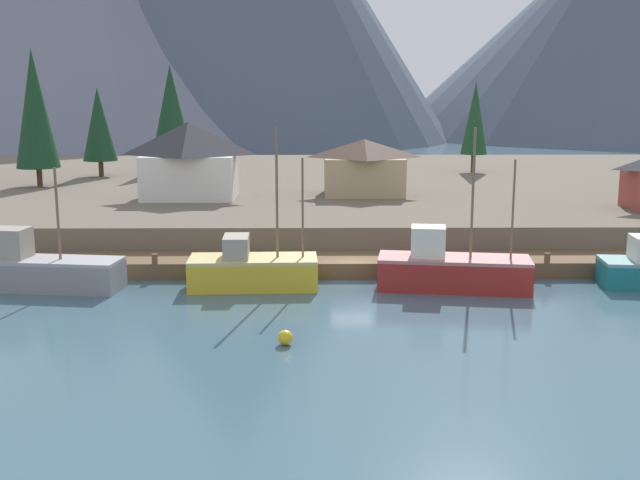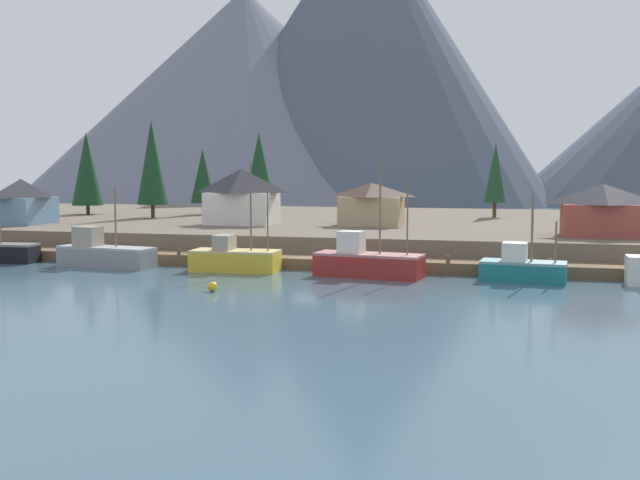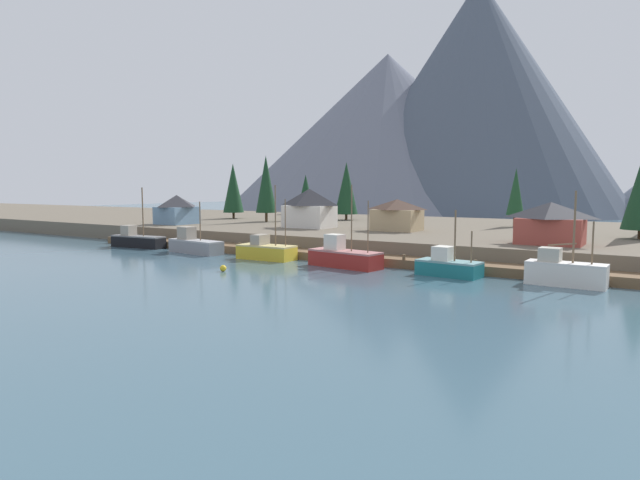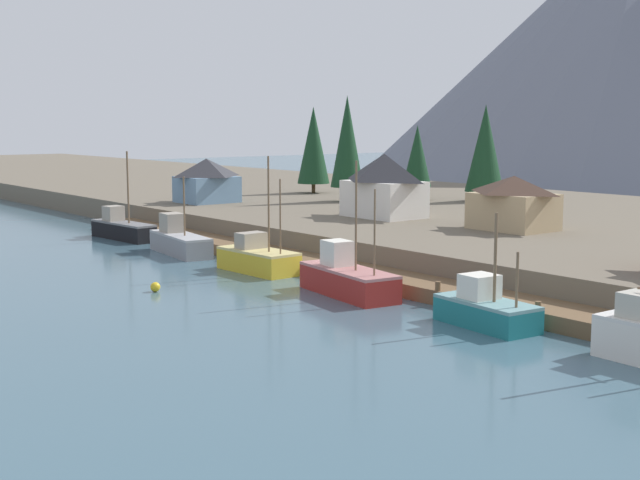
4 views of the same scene
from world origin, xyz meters
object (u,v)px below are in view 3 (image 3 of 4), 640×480
(fishing_boat_yellow, at_px, (266,251))
(house_white, at_px, (309,208))
(fishing_boat_black, at_px, (137,240))
(conifer_far_left, at_px, (233,188))
(conifer_centre, at_px, (266,184))
(fishing_boat_red, at_px, (344,257))
(conifer_back_left, at_px, (346,188))
(fishing_boat_teal, at_px, (448,266))
(house_blue, at_px, (177,209))
(conifer_near_right, at_px, (516,192))
(fishing_boat_white, at_px, (564,272))
(house_red, at_px, (550,223))
(conifer_mid_right, at_px, (306,193))
(house_tan, at_px, (397,215))
(fishing_boat_grey, at_px, (194,245))
(channel_buoy, at_px, (223,268))

(fishing_boat_yellow, xyz_separation_m, house_white, (-6.61, 19.75, 4.65))
(fishing_boat_black, distance_m, conifer_far_left, 34.43)
(conifer_centre, bearing_deg, fishing_boat_red, -40.15)
(conifer_back_left, bearing_deg, fishing_boat_black, -107.78)
(fishing_boat_teal, bearing_deg, fishing_boat_yellow, -174.16)
(fishing_boat_red, distance_m, house_blue, 45.49)
(conifer_centre, xyz_separation_m, conifer_far_left, (-12.25, 4.51, -0.76))
(fishing_boat_teal, distance_m, house_blue, 56.98)
(fishing_boat_yellow, height_order, conifer_centre, conifer_centre)
(conifer_near_right, distance_m, conifer_back_left, 32.80)
(conifer_centre, relative_size, conifer_far_left, 1.10)
(fishing_boat_white, relative_size, conifer_far_left, 0.76)
(fishing_boat_black, bearing_deg, fishing_boat_teal, -5.19)
(fishing_boat_teal, xyz_separation_m, house_white, (-30.34, 19.80, 4.68))
(fishing_boat_red, relative_size, house_red, 1.25)
(fishing_boat_black, bearing_deg, conifer_mid_right, 74.94)
(fishing_boat_red, xyz_separation_m, house_tan, (-3.65, 22.20, 3.76))
(fishing_boat_grey, distance_m, conifer_far_left, 39.89)
(house_blue, bearing_deg, conifer_centre, 55.40)
(house_red, distance_m, conifer_mid_right, 54.47)
(house_tan, xyz_separation_m, conifer_mid_right, (-26.30, 14.20, 2.91))
(conifer_far_left, bearing_deg, house_white, -24.57)
(fishing_boat_yellow, distance_m, conifer_mid_right, 40.95)
(fishing_boat_white, xyz_separation_m, house_tan, (-26.69, 21.39, 3.63))
(fishing_boat_red, height_order, house_blue, fishing_boat_red)
(fishing_boat_black, bearing_deg, channel_buoy, -26.14)
(house_red, distance_m, conifer_near_right, 28.48)
(conifer_mid_right, height_order, conifer_centre, conifer_centre)
(conifer_near_right, height_order, conifer_back_left, conifer_back_left)
(house_blue, bearing_deg, conifer_mid_right, 59.31)
(fishing_boat_red, height_order, conifer_far_left, conifer_far_left)
(fishing_boat_grey, distance_m, conifer_mid_right, 37.27)
(fishing_boat_grey, height_order, conifer_near_right, conifer_near_right)
(fishing_boat_white, bearing_deg, conifer_far_left, 156.86)
(fishing_boat_black, height_order, house_red, fishing_boat_black)
(fishing_boat_grey, bearing_deg, fishing_boat_white, 8.41)
(fishing_boat_grey, xyz_separation_m, fishing_boat_white, (46.99, 0.58, 0.14))
(house_blue, distance_m, conifer_centre, 17.19)
(fishing_boat_white, relative_size, house_tan, 1.24)
(house_white, height_order, conifer_back_left, conifer_back_left)
(conifer_back_left, height_order, conifer_centre, conifer_centre)
(fishing_boat_teal, bearing_deg, conifer_mid_right, 145.40)
(conifer_far_left, bearing_deg, conifer_back_left, 20.39)
(fishing_boat_black, relative_size, channel_buoy, 13.23)
(house_white, bearing_deg, house_tan, 7.94)
(conifer_mid_right, bearing_deg, house_red, -24.66)
(fishing_boat_red, relative_size, conifer_near_right, 0.97)
(fishing_boat_black, relative_size, fishing_boat_yellow, 1.00)
(fishing_boat_white, distance_m, conifer_near_right, 42.21)
(channel_buoy, bearing_deg, fishing_boat_teal, 25.62)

